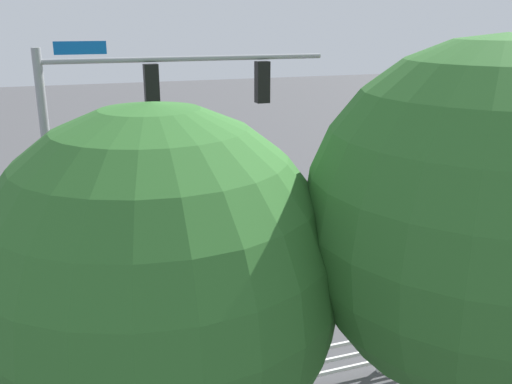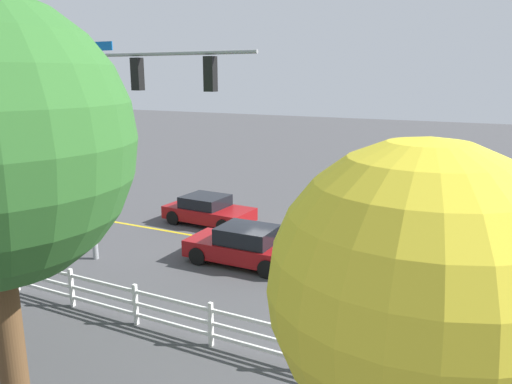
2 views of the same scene
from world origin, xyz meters
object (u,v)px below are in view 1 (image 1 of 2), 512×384
object	(u,v)px
car_1	(237,269)
car_3	(104,244)
tree_0	(160,282)
tree_1	(484,223)
car_2	(294,217)
car_4	(477,196)

from	to	relation	value
car_1	car_3	world-z (taller)	car_1
tree_0	tree_1	bearing A→B (deg)	158.47
tree_0	tree_1	size ratio (longest dim) A/B	0.89
car_2	car_4	xyz separation A→B (m)	(-8.70, 0.03, -0.01)
car_1	tree_0	bearing A→B (deg)	64.85
car_2	car_3	size ratio (longest dim) A/B	1.19
car_2	tree_0	world-z (taller)	tree_0
car_1	car_2	bearing A→B (deg)	-133.62
car_1	tree_1	bearing A→B (deg)	92.12
car_4	tree_1	size ratio (longest dim) A/B	0.58
car_1	car_3	distance (m)	5.14
car_3	car_4	xyz separation A→B (m)	(-15.96, -0.22, 0.02)
car_1	car_4	bearing A→B (deg)	-163.59
car_2	tree_0	bearing A→B (deg)	-121.00
car_2	car_3	distance (m)	7.26
car_2	tree_1	xyz separation A→B (m)	(3.07, 13.28, 4.80)
car_3	tree_0	size ratio (longest dim) A/B	0.57
car_1	tree_1	world-z (taller)	tree_1
car_1	car_2	xyz separation A→B (m)	(-3.52, -3.78, -0.01)
car_1	car_4	world-z (taller)	car_1
car_4	tree_1	bearing A→B (deg)	-128.58
car_2	car_3	world-z (taller)	car_2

